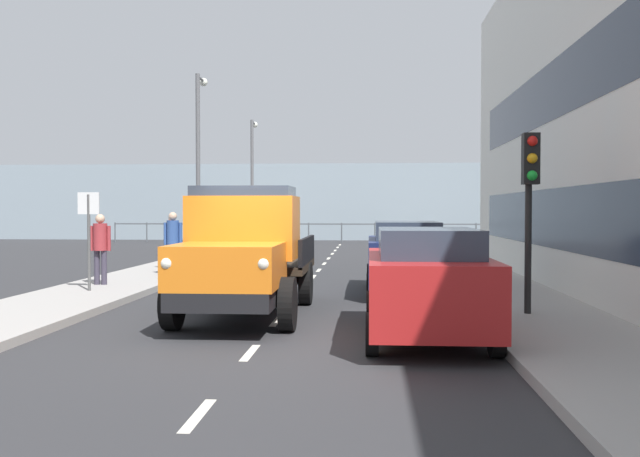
{
  "coord_description": "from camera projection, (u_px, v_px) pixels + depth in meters",
  "views": [
    {
      "loc": [
        -1.66,
        10.83,
        2.01
      ],
      "look_at": [
        0.02,
        -12.69,
        1.35
      ],
      "focal_mm": 38.74,
      "sensor_mm": 36.0,
      "label": 1
    }
  ],
  "objects": [
    {
      "name": "car_red_kerbside_near",
      "position": [
        427.0,
        282.0,
        10.6
      ],
      "size": [
        1.86,
        4.05,
        1.72
      ],
      "color": "#B21E1E",
      "rests_on": "ground_plane"
    },
    {
      "name": "pedestrian_near_railing",
      "position": [
        100.0,
        243.0,
        17.03
      ],
      "size": [
        0.53,
        0.34,
        1.74
      ],
      "color": "#383342",
      "rests_on": "sidewalk_right"
    },
    {
      "name": "pedestrian_couple_b",
      "position": [
        212.0,
        231.0,
        26.16
      ],
      "size": [
        0.53,
        0.34,
        1.78
      ],
      "color": "#4C473D",
      "rests_on": "sidewalk_right"
    },
    {
      "name": "car_navy_kerbside_1",
      "position": [
        406.0,
        256.0,
        16.51
      ],
      "size": [
        1.88,
        4.2,
        1.72
      ],
      "color": "navy",
      "rests_on": "ground_plane"
    },
    {
      "name": "truck_vintage_orange",
      "position": [
        244.0,
        255.0,
        12.68
      ],
      "size": [
        2.17,
        5.64,
        2.43
      ],
      "color": "black",
      "rests_on": "ground_plane"
    },
    {
      "name": "road_centreline_markings",
      "position": [
        316.0,
        273.0,
        21.59
      ],
      "size": [
        0.12,
        36.44,
        0.01
      ],
      "color": "silver",
      "rests_on": "ground_plane"
    },
    {
      "name": "street_sign",
      "position": [
        89.0,
        224.0,
        15.74
      ],
      "size": [
        0.5,
        0.07,
        2.25
      ],
      "color": "#4C4C4C",
      "rests_on": "sidewalk_right"
    },
    {
      "name": "sidewalk_right",
      "position": [
        172.0,
        269.0,
        22.33
      ],
      "size": [
        2.46,
        40.46,
        0.15
      ],
      "primitive_type": "cube",
      "color": "#9E9993",
      "rests_on": "ground_plane"
    },
    {
      "name": "pedestrian_with_bag",
      "position": [
        195.0,
        233.0,
        24.51
      ],
      "size": [
        0.53,
        0.34,
        1.71
      ],
      "color": "black",
      "rests_on": "sidewalk_right"
    },
    {
      "name": "lamp_post_far",
      "position": [
        253.0,
        171.0,
        36.59
      ],
      "size": [
        0.32,
        1.14,
        6.6
      ],
      "color": "#59595B",
      "rests_on": "sidewalk_right"
    },
    {
      "name": "seawall_railing",
      "position": [
        342.0,
        227.0,
        41.54
      ],
      "size": [
        28.08,
        0.08,
        1.2
      ],
      "color": "#4C5156",
      "rests_on": "ground_plane"
    },
    {
      "name": "traffic_light_near",
      "position": [
        530.0,
        183.0,
        12.16
      ],
      "size": [
        0.28,
        0.41,
        3.2
      ],
      "color": "black",
      "rests_on": "sidewalk_left"
    },
    {
      "name": "car_teal_oppositeside_0",
      "position": [
        238.0,
        244.0,
        22.13
      ],
      "size": [
        1.9,
        4.61,
        1.72
      ],
      "color": "#1E6670",
      "rests_on": "ground_plane"
    },
    {
      "name": "lamp_post_promenade",
      "position": [
        199.0,
        150.0,
        25.66
      ],
      "size": [
        0.32,
        1.14,
        6.88
      ],
      "color": "#59595B",
      "rests_on": "sidewalk_right"
    },
    {
      "name": "pedestrian_in_dark_coat",
      "position": [
        172.0,
        237.0,
        21.44
      ],
      "size": [
        0.53,
        0.34,
        1.69
      ],
      "color": "black",
      "rests_on": "sidewalk_right"
    },
    {
      "name": "ground_plane",
      "position": [
        317.0,
        272.0,
        21.99
      ],
      "size": [
        80.0,
        80.0,
        0.0
      ],
      "primitive_type": "plane",
      "color": "#2D2D30"
    },
    {
      "name": "sidewalk_left",
      "position": [
        467.0,
        271.0,
        21.65
      ],
      "size": [
        2.46,
        40.46,
        0.15
      ],
      "primitive_type": "cube",
      "color": "#9E9993",
      "rests_on": "ground_plane"
    },
    {
      "name": "pedestrian_strolling",
      "position": [
        173.0,
        238.0,
        19.51
      ],
      "size": [
        0.53,
        0.34,
        1.78
      ],
      "color": "#4C473D",
      "rests_on": "sidewalk_right"
    },
    {
      "name": "sea_horizon",
      "position": [
        344.0,
        202.0,
        45.08
      ],
      "size": [
        80.0,
        0.8,
        5.0
      ],
      "primitive_type": "cube",
      "color": "#84939E",
      "rests_on": "ground_plane"
    }
  ]
}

